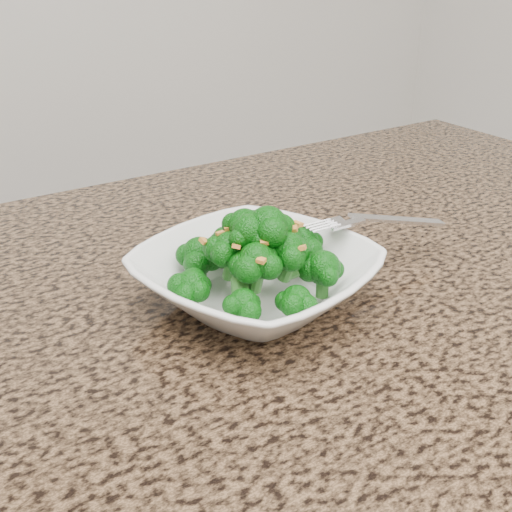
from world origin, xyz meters
TOP-DOWN VIEW (x-y plane):
  - granite_counter at (0.00, 0.30)m, footprint 1.64×1.04m
  - bowl at (0.13, 0.41)m, footprint 0.27×0.27m
  - broccoli_pile at (0.13, 0.41)m, footprint 0.19×0.19m
  - garlic_topping at (0.13, 0.41)m, footprint 0.11×0.11m
  - fork at (0.25, 0.41)m, footprint 0.20×0.07m

SIDE VIEW (x-z plane):
  - granite_counter at x=0.00m, z-range 0.87..0.90m
  - bowl at x=0.13m, z-range 0.90..0.95m
  - fork at x=0.25m, z-range 0.95..0.97m
  - broccoli_pile at x=0.13m, z-range 0.95..1.02m
  - garlic_topping at x=0.13m, z-range 1.02..1.02m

